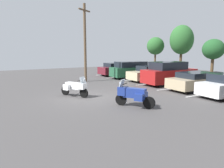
{
  "coord_description": "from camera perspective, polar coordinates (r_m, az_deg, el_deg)",
  "views": [
    {
      "loc": [
        12.2,
        -5.3,
        3.0
      ],
      "look_at": [
        0.24,
        1.54,
        0.76
      ],
      "focal_mm": 34.09,
      "sensor_mm": 36.0,
      "label": 1
    }
  ],
  "objects": [
    {
      "name": "tree_left",
      "position": [
        35.3,
        18.18,
        11.18
      ],
      "size": [
        3.62,
        3.62,
        6.75
      ],
      "color": "#4C3823",
      "rests_on": "ground"
    },
    {
      "name": "motorcycle_touring",
      "position": [
        13.89,
        -9.89,
        -0.81
      ],
      "size": [
        1.98,
        1.29,
        1.32
      ],
      "color": "black",
      "rests_on": "ground"
    },
    {
      "name": "ground",
      "position": [
        13.64,
        -6.13,
        -3.75
      ],
      "size": [
        44.0,
        44.0,
        0.1
      ],
      "primitive_type": "cube",
      "color": "#423F3F"
    },
    {
      "name": "car_champagne",
      "position": [
        20.97,
        10.17,
        2.8
      ],
      "size": [
        1.89,
        4.65,
        1.47
      ],
      "color": "#C1B289",
      "rests_on": "ground"
    },
    {
      "name": "car_tan",
      "position": [
        17.14,
        21.89,
        0.76
      ],
      "size": [
        2.0,
        4.8,
        1.35
      ],
      "color": "tan",
      "rests_on": "ground"
    },
    {
      "name": "parking_stripes",
      "position": [
        18.82,
        14.89,
        -0.26
      ],
      "size": [
        18.88,
        4.88,
        0.01
      ],
      "color": "silver",
      "rests_on": "ground"
    },
    {
      "name": "car_maroon",
      "position": [
        24.99,
        1.28,
        4.01
      ],
      "size": [
        1.98,
        4.31,
        1.48
      ],
      "color": "maroon",
      "rests_on": "ground"
    },
    {
      "name": "car_red",
      "position": [
        19.02,
        15.05,
        2.78
      ],
      "size": [
        1.94,
        4.89,
        1.98
      ],
      "color": "maroon",
      "rests_on": "ground"
    },
    {
      "name": "tree_rear",
      "position": [
        36.61,
        11.59,
        9.94
      ],
      "size": [
        2.85,
        2.85,
        5.05
      ],
      "color": "#4C3823",
      "rests_on": "ground"
    },
    {
      "name": "motorcycle_second",
      "position": [
        11.25,
        5.68,
        -2.79
      ],
      "size": [
        1.92,
        1.38,
        1.43
      ],
      "color": "black",
      "rests_on": "ground"
    },
    {
      "name": "car_green",
      "position": [
        22.84,
        5.29,
        3.87
      ],
      "size": [
        1.89,
        4.66,
        1.75
      ],
      "color": "#235638",
      "rests_on": "ground"
    },
    {
      "name": "tree_center_right",
      "position": [
        30.42,
        25.54,
        8.38
      ],
      "size": [
        2.75,
        2.75,
        4.35
      ],
      "color": "#4C3823",
      "rests_on": "ground"
    },
    {
      "name": "utility_pole",
      "position": [
        20.24,
        -7.26,
        11.24
      ],
      "size": [
        1.13,
        1.54,
        7.14
      ],
      "color": "brown",
      "rests_on": "ground"
    }
  ]
}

